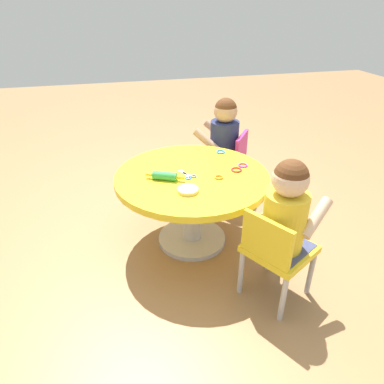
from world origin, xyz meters
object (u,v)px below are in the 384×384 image
(seated_child_right, at_px, (224,133))
(rolling_pin, at_px, (165,176))
(craft_table, at_px, (192,190))
(child_chair_left, at_px, (276,251))
(child_chair_right, at_px, (228,162))
(craft_scissors, at_px, (188,176))
(seated_child_left, at_px, (286,209))

(seated_child_right, relative_size, rolling_pin, 2.35)
(craft_table, relative_size, child_chair_left, 1.72)
(child_chair_left, relative_size, seated_child_right, 1.05)
(child_chair_right, height_order, rolling_pin, rolling_pin)
(seated_child_right, distance_m, craft_scissors, 0.67)
(child_chair_right, bearing_deg, rolling_pin, 132.67)
(seated_child_right, bearing_deg, child_chair_right, -126.07)
(child_chair_right, bearing_deg, child_chair_left, 173.81)
(craft_table, distance_m, rolling_pin, 0.22)
(child_chair_right, height_order, craft_scissors, child_chair_right)
(child_chair_left, bearing_deg, rolling_pin, 40.24)
(child_chair_left, bearing_deg, seated_child_left, -60.12)
(rolling_pin, height_order, craft_scissors, rolling_pin)
(child_chair_left, xyz_separation_m, child_chair_right, (1.07, -0.12, 0.00))
(seated_child_left, distance_m, craft_scissors, 0.64)
(child_chair_right, bearing_deg, seated_child_left, 175.56)
(child_chair_left, bearing_deg, craft_table, 26.78)
(seated_child_left, distance_m, seated_child_right, 1.07)
(craft_scissors, bearing_deg, seated_child_right, -36.68)
(craft_table, relative_size, rolling_pin, 4.24)
(seated_child_left, bearing_deg, rolling_pin, 43.38)
(child_chair_right, xyz_separation_m, rolling_pin, (-0.53, 0.57, 0.21))
(craft_scissors, bearing_deg, child_chair_right, -40.08)
(child_chair_left, height_order, rolling_pin, rolling_pin)
(seated_child_right, bearing_deg, child_chair_left, 175.61)
(craft_table, relative_size, seated_child_right, 1.81)
(child_chair_right, relative_size, craft_scissors, 3.76)
(child_chair_left, height_order, child_chair_right, same)
(child_chair_right, xyz_separation_m, seated_child_right, (0.02, 0.03, 0.23))
(craft_table, relative_size, craft_scissors, 6.46)
(rolling_pin, bearing_deg, craft_table, -79.36)
(child_chair_left, distance_m, rolling_pin, 0.74)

